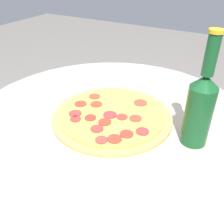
# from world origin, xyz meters

# --- Properties ---
(table) EXTENTS (0.92, 0.92, 0.73)m
(table) POSITION_xyz_m (0.00, 0.00, 0.57)
(table) COLOR #B2A893
(table) RESTS_ON ground_plane
(pizza) EXTENTS (0.37, 0.37, 0.02)m
(pizza) POSITION_xyz_m (-0.01, -0.01, 0.74)
(pizza) COLOR tan
(pizza) RESTS_ON table
(beer_bottle) EXTENTS (0.07, 0.07, 0.30)m
(beer_bottle) POSITION_xyz_m (0.00, -0.26, 0.84)
(beer_bottle) COLOR #144C23
(beer_bottle) RESTS_ON table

